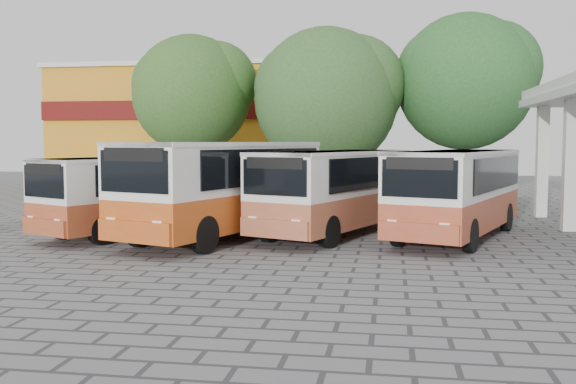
% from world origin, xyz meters
% --- Properties ---
extents(ground, '(90.00, 90.00, 0.00)m').
position_xyz_m(ground, '(0.00, 0.00, 0.00)').
color(ground, slate).
rests_on(ground, ground).
extents(shophouse_block, '(20.40, 10.40, 8.30)m').
position_xyz_m(shophouse_block, '(-11.00, 25.99, 4.16)').
color(shophouse_block, orange).
rests_on(shophouse_block, ground).
extents(bus_far_left, '(5.33, 7.95, 2.66)m').
position_xyz_m(bus_far_left, '(-7.11, 3.03, 1.54)').
color(bus_far_left, '#A94723').
rests_on(bus_far_left, ground).
extents(bus_centre_left, '(5.46, 9.42, 3.18)m').
position_xyz_m(bus_centre_left, '(-3.89, 2.53, 1.84)').
color(bus_centre_left, '#BD4C13').
rests_on(bus_centre_left, ground).
extents(bus_centre_right, '(5.17, 8.55, 2.88)m').
position_xyz_m(bus_centre_right, '(-0.34, 3.82, 1.67)').
color(bus_centre_right, '#AC5838').
rests_on(bus_centre_right, ground).
extents(bus_far_right, '(5.11, 8.61, 2.90)m').
position_xyz_m(bus_far_right, '(3.71, 3.67, 1.68)').
color(bus_far_right, '#AC4225').
rests_on(bus_far_right, ground).
extents(tree_left, '(6.72, 6.40, 8.94)m').
position_xyz_m(tree_left, '(-9.10, 15.67, 5.95)').
color(tree_left, '#3F2A15').
rests_on(tree_left, ground).
extents(tree_middle, '(7.73, 7.36, 9.05)m').
position_xyz_m(tree_middle, '(-1.74, 15.10, 5.61)').
color(tree_middle, '#392517').
rests_on(tree_middle, ground).
extents(tree_right, '(7.35, 7.00, 9.78)m').
position_xyz_m(tree_right, '(5.34, 16.39, 6.51)').
color(tree_right, '#3D2F1B').
rests_on(tree_right, ground).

